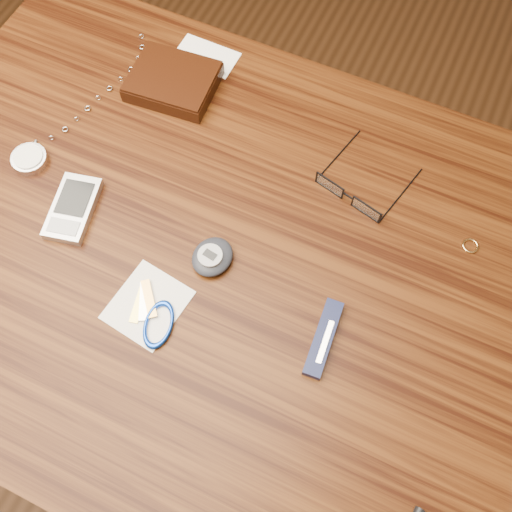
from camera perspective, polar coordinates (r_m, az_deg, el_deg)
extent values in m
plane|color=#472814|center=(1.45, -1.43, -12.37)|extent=(3.80, 3.80, 0.00)
cube|color=#391B09|center=(0.75, -2.70, -0.71)|extent=(1.00, 0.70, 0.03)
cylinder|color=#4C2814|center=(1.34, -13.93, 11.00)|extent=(0.05, 0.05, 0.71)
cylinder|color=#4C2814|center=(1.23, 23.91, -4.08)|extent=(0.05, 0.05, 0.71)
cube|color=black|center=(0.88, -8.28, 16.81)|extent=(0.13, 0.11, 0.02)
cube|color=black|center=(0.87, -8.40, 17.39)|extent=(0.13, 0.11, 0.00)
cube|color=white|center=(0.93, -5.01, 19.31)|extent=(0.10, 0.06, 0.00)
cube|color=black|center=(0.78, 7.38, 7.02)|extent=(0.04, 0.01, 0.02)
cube|color=white|center=(0.78, 7.38, 7.02)|extent=(0.04, 0.01, 0.02)
cylinder|color=black|center=(0.82, 8.22, 9.95)|extent=(0.03, 0.10, 0.00)
cube|color=black|center=(0.77, 10.95, 4.59)|extent=(0.04, 0.01, 0.02)
cube|color=white|center=(0.77, 10.95, 4.59)|extent=(0.04, 0.01, 0.02)
cylinder|color=black|center=(0.80, 14.26, 5.91)|extent=(0.03, 0.10, 0.00)
cube|color=black|center=(0.77, 9.19, 5.95)|extent=(0.01, 0.01, 0.00)
torus|color=#DDAC61|center=(0.79, 20.64, 0.96)|extent=(0.02, 0.02, 0.00)
cylinder|color=silver|center=(0.86, -21.69, 8.98)|extent=(0.05, 0.05, 0.01)
cylinder|color=silver|center=(0.85, -21.85, 9.23)|extent=(0.04, 0.04, 0.00)
cylinder|color=silver|center=(0.87, -21.17, 10.50)|extent=(0.01, 0.01, 0.01)
torus|color=silver|center=(0.87, -19.77, 11.06)|extent=(0.01, 0.01, 0.01)
torus|color=silver|center=(0.88, -18.55, 11.91)|extent=(0.01, 0.01, 0.00)
torus|color=silver|center=(0.88, -17.49, 12.93)|extent=(0.01, 0.01, 0.01)
torus|color=silver|center=(0.89, -16.51, 13.97)|extent=(0.01, 0.01, 0.00)
torus|color=silver|center=(0.90, -15.51, 14.99)|extent=(0.01, 0.01, 0.01)
torus|color=silver|center=(0.91, -14.45, 15.93)|extent=(0.01, 0.01, 0.00)
torus|color=silver|center=(0.91, -13.38, 16.83)|extent=(0.01, 0.00, 0.01)
torus|color=silver|center=(0.92, -12.40, 17.77)|extent=(0.01, 0.01, 0.00)
torus|color=silver|center=(0.94, -11.67, 18.78)|extent=(0.01, 0.00, 0.01)
torus|color=silver|center=(0.95, -11.33, 19.80)|extent=(0.01, 0.01, 0.00)
torus|color=silver|center=(0.97, -11.39, 20.72)|extent=(0.01, 0.01, 0.01)
cube|color=#AAAAAF|center=(0.80, -17.84, 4.55)|extent=(0.07, 0.11, 0.01)
cube|color=black|center=(0.80, -17.71, 5.56)|extent=(0.05, 0.06, 0.00)
cube|color=#999BA0|center=(0.78, -18.72, 2.81)|extent=(0.04, 0.03, 0.00)
ellipsoid|color=#1F202B|center=(0.73, -4.38, -0.08)|extent=(0.06, 0.06, 0.02)
cylinder|color=gray|center=(0.71, -4.62, 0.06)|extent=(0.03, 0.03, 0.00)
cube|color=black|center=(0.71, -4.63, 0.14)|extent=(0.02, 0.01, 0.00)
cube|color=white|center=(0.72, -10.79, -4.81)|extent=(0.09, 0.10, 0.00)
torus|color=#0F37AA|center=(0.71, -9.72, -6.75)|extent=(0.06, 0.06, 0.01)
cube|color=#AD973D|center=(0.72, -11.61, -4.68)|extent=(0.02, 0.05, 0.00)
cube|color=silver|center=(0.72, -11.14, -4.44)|extent=(0.03, 0.05, 0.00)
cube|color=olive|center=(0.72, -10.67, -4.19)|extent=(0.04, 0.05, 0.00)
cube|color=black|center=(0.70, 6.75, -8.16)|extent=(0.03, 0.10, 0.01)
cube|color=silver|center=(0.69, 6.93, -8.50)|extent=(0.01, 0.05, 0.00)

